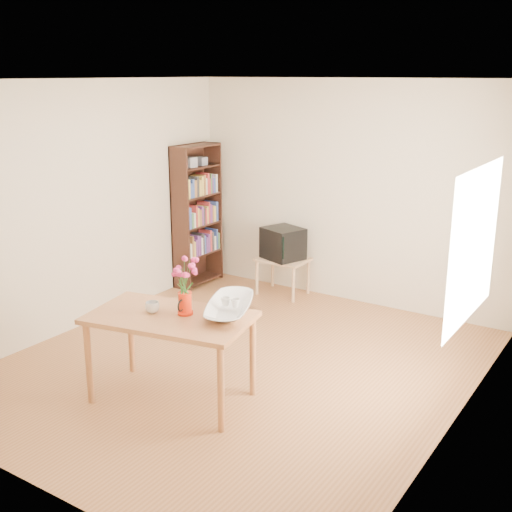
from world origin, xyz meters
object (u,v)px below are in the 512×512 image
Objects in this scene: pitcher at (185,304)px; bowl at (229,283)px; table at (170,325)px; mug at (152,307)px; television at (284,243)px.

bowl is at bearing 30.50° from pitcher.
mug reaches higher than table.
table is 2.62× the size of television.
bowl is (0.36, 0.33, 0.34)m from table.
television is (-0.96, 2.47, -0.34)m from bowl.
table is at bearing -58.15° from television.
bowl reaches higher than television.
bowl is 0.95× the size of television.
pitcher is 0.28m from mug.
mug is 0.67m from bowl.
table is 12.29× the size of mug.
television is at bearing 90.82° from table.
television is at bearing 111.15° from bowl.
bowl reaches higher than pitcher.
mug is at bearing 179.44° from table.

